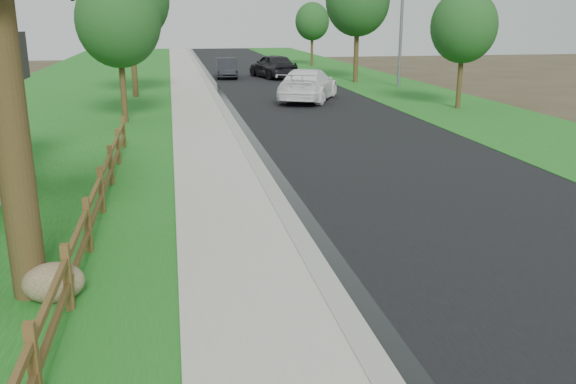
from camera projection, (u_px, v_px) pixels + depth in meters
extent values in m
cube|color=black|center=(270.00, 82.00, 41.01)|extent=(8.00, 90.00, 0.02)
cube|color=#99978B|center=(208.00, 83.00, 40.25)|extent=(0.40, 90.00, 0.12)
cube|color=black|center=(213.00, 83.00, 40.32)|extent=(0.50, 90.00, 0.00)
cube|color=#AAA094|center=(188.00, 83.00, 40.02)|extent=(2.20, 90.00, 0.10)
cube|color=#1C5518|center=(158.00, 84.00, 39.69)|extent=(1.60, 90.00, 0.06)
cube|color=#1C5518|center=(75.00, 86.00, 38.76)|extent=(9.00, 90.00, 0.04)
cube|color=#1C5518|center=(368.00, 80.00, 42.24)|extent=(6.00, 90.00, 0.04)
cube|color=#432E16|center=(34.00, 367.00, 6.74)|extent=(0.12, 0.12, 1.10)
cube|color=#432E16|center=(68.00, 279.00, 9.01)|extent=(0.12, 0.12, 1.10)
cube|color=#432E16|center=(88.00, 226.00, 11.27)|extent=(0.12, 0.12, 1.10)
cube|color=#432E16|center=(101.00, 191.00, 13.54)|extent=(0.12, 0.12, 1.10)
cube|color=#432E16|center=(111.00, 166.00, 15.80)|extent=(0.12, 0.12, 1.10)
cube|color=#432E16|center=(118.00, 147.00, 18.07)|extent=(0.12, 0.12, 1.10)
cube|color=#432E16|center=(124.00, 133.00, 20.33)|extent=(0.12, 0.12, 1.10)
cube|color=#432E16|center=(54.00, 324.00, 7.90)|extent=(0.08, 2.35, 0.10)
cube|color=#432E16|center=(51.00, 296.00, 7.79)|extent=(0.08, 2.35, 0.10)
cube|color=#432E16|center=(80.00, 255.00, 10.17)|extent=(0.08, 2.35, 0.10)
cube|color=#432E16|center=(77.00, 233.00, 10.06)|extent=(0.08, 2.35, 0.10)
cube|color=#432E16|center=(96.00, 212.00, 12.43)|extent=(0.08, 2.35, 0.10)
cube|color=#432E16|center=(94.00, 193.00, 12.32)|extent=(0.08, 2.35, 0.10)
cube|color=#432E16|center=(107.00, 181.00, 14.70)|extent=(0.08, 2.35, 0.10)
cube|color=#432E16|center=(105.00, 165.00, 14.59)|extent=(0.08, 2.35, 0.10)
cube|color=#432E16|center=(115.00, 159.00, 16.96)|extent=(0.08, 2.35, 0.10)
cube|color=#432E16|center=(114.00, 145.00, 16.85)|extent=(0.08, 2.35, 0.10)
cube|color=#432E16|center=(121.00, 142.00, 19.23)|extent=(0.08, 2.35, 0.10)
cube|color=#432E16|center=(120.00, 130.00, 19.12)|extent=(0.08, 2.35, 0.10)
cylinder|color=#3D2F19|center=(10.00, 125.00, 8.93)|extent=(0.52, 0.52, 5.50)
imported|color=white|center=(308.00, 85.00, 31.70)|extent=(4.51, 6.19, 1.67)
imported|color=black|center=(273.00, 66.00, 43.57)|extent=(3.19, 5.35, 1.71)
imported|color=black|center=(227.00, 68.00, 43.66)|extent=(1.70, 4.25, 1.37)
cylinder|color=slate|center=(402.00, 9.00, 36.81)|extent=(0.19, 0.19, 9.35)
ellipsoid|color=brown|center=(54.00, 283.00, 9.44)|extent=(1.12, 0.97, 0.63)
cylinder|color=#3D2F19|center=(123.00, 80.00, 24.83)|extent=(0.25, 0.25, 3.60)
ellipsoid|color=#1E4619|center=(118.00, 21.00, 24.19)|extent=(3.36, 3.36, 3.70)
cylinder|color=#3D2F19|center=(460.00, 74.00, 28.77)|extent=(0.23, 0.23, 3.36)
ellipsoid|color=#1E4619|center=(464.00, 26.00, 28.17)|extent=(3.07, 3.07, 3.38)
cylinder|color=#3D2F19|center=(133.00, 55.00, 32.79)|extent=(0.31, 0.31, 4.53)
cylinder|color=#3D2F19|center=(356.00, 47.00, 40.29)|extent=(0.32, 0.32, 4.61)
ellipsoid|color=#1E4619|center=(358.00, 0.00, 39.47)|extent=(4.17, 4.17, 4.59)
cylinder|color=#3D2F19|center=(312.00, 47.00, 53.76)|extent=(0.23, 0.23, 3.36)
ellipsoid|color=#1E4619|center=(312.00, 21.00, 53.16)|extent=(2.97, 2.97, 3.27)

